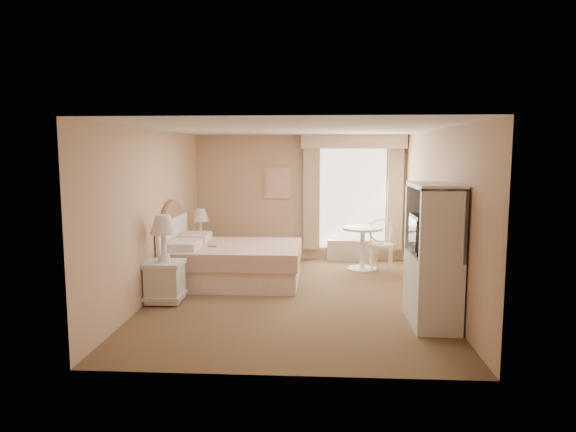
# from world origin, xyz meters

# --- Properties ---
(room) EXTENTS (4.21, 5.51, 2.51)m
(room) POSITION_xyz_m (0.00, 0.00, 1.25)
(room) COLOR brown
(room) RESTS_ON ground
(window) EXTENTS (2.05, 0.22, 2.51)m
(window) POSITION_xyz_m (1.05, 2.65, 1.34)
(window) COLOR white
(window) RESTS_ON room
(framed_art) EXTENTS (0.52, 0.04, 0.62)m
(framed_art) POSITION_xyz_m (-0.45, 2.71, 1.55)
(framed_art) COLOR #D4B782
(framed_art) RESTS_ON room
(bed) EXTENTS (2.14, 1.67, 1.48)m
(bed) POSITION_xyz_m (-1.12, 0.80, 0.36)
(bed) COLOR #E2A892
(bed) RESTS_ON room
(nightstand_near) EXTENTS (0.52, 0.52, 1.26)m
(nightstand_near) POSITION_xyz_m (-1.84, -0.40, 0.47)
(nightstand_near) COLOR silver
(nightstand_near) RESTS_ON room
(nightstand_far) EXTENTS (0.45, 0.45, 1.10)m
(nightstand_far) POSITION_xyz_m (-1.84, 1.88, 0.41)
(nightstand_far) COLOR silver
(nightstand_far) RESTS_ON room
(round_table) EXTENTS (0.75, 0.75, 0.79)m
(round_table) POSITION_xyz_m (1.18, 1.87, 0.53)
(round_table) COLOR white
(round_table) RESTS_ON room
(cafe_chair) EXTENTS (0.46, 0.46, 0.94)m
(cafe_chair) POSITION_xyz_m (1.52, 1.89, 0.54)
(cafe_chair) COLOR white
(cafe_chair) RESTS_ON room
(armoire) EXTENTS (0.54, 1.07, 1.78)m
(armoire) POSITION_xyz_m (1.81, -1.08, 0.74)
(armoire) COLOR silver
(armoire) RESTS_ON room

